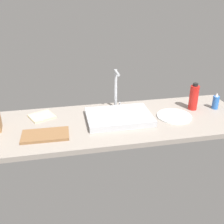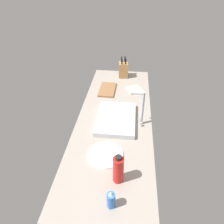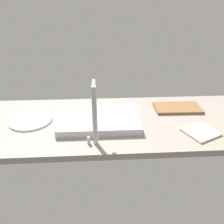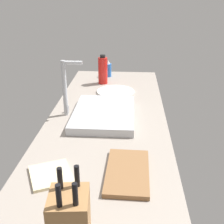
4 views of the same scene
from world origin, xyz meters
The scene contains 6 objects.
countertop_slab centered at (0.00, 0.00, 1.75)cm, with size 192.93×64.03×3.50cm, color gray.
sink_basin centered at (4.56, 1.67, 5.60)cm, with size 45.92×32.56×4.20cm, color #B7BABF.
faucet centered at (6.68, 21.99, 20.75)cm, with size 5.50×11.29×30.61cm.
cutting_board centered at (-46.71, -12.20, 4.40)cm, with size 29.75×16.18×1.80cm, color brown.
dinner_plate centered at (45.19, -2.33, 4.10)cm, with size 25.19×25.19×1.20cm, color white.
dish_towel centered at (-50.04, 16.61, 4.10)cm, with size 16.34×15.03×1.20cm, color beige.
Camera 3 is at (3.63, 113.24, 68.76)cm, focal length 35.11 mm.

